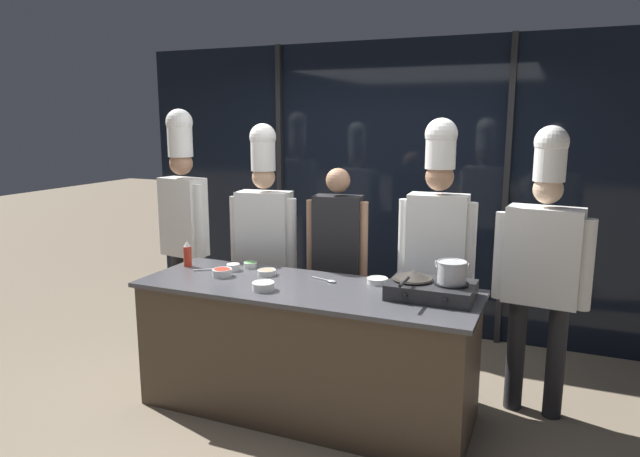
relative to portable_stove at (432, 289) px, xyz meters
The scene contains 20 objects.
ground_plane 1.26m from the portable_stove, behind, with size 24.00×24.00×0.00m, color #7F705B.
window_wall_back 1.97m from the portable_stove, 115.27° to the left, with size 5.14×0.09×2.70m.
demo_counter 0.97m from the portable_stove, behind, with size 2.30×0.79×0.89m.
portable_stove is the anchor object (origin of this frame).
frying_pan 0.15m from the portable_stove, behind, with size 0.26×0.45×0.05m.
stock_pot 0.18m from the portable_stove, ahead, with size 0.21×0.18×0.14m.
squeeze_bottle_chili 1.87m from the portable_stove, behind, with size 0.06×0.06×0.20m.
prep_bowl_chili_flakes 1.48m from the portable_stove, behind, with size 0.14×0.14×0.05m.
prep_bowl_rice 1.08m from the portable_stove, 165.27° to the right, with size 0.15×0.15×0.05m.
prep_bowl_onion 1.49m from the portable_stove, behind, with size 0.10×0.10×0.05m.
prep_bowl_scallions 1.42m from the portable_stove, behind, with size 0.10×0.10×0.04m.
prep_bowl_mushrooms 1.20m from the portable_stove, behind, with size 0.14×0.14×0.04m.
prep_bowl_bean_sprouts 0.43m from the portable_stove, 157.97° to the left, with size 0.14×0.14×0.04m.
serving_spoon_slotted 1.61m from the portable_stove, behind, with size 0.21×0.16×0.02m.
serving_spoon_solid 0.73m from the portable_stove, behind, with size 0.21×0.09×0.02m.
chef_head 2.36m from the portable_stove, 166.09° to the left, with size 0.51×0.27×2.08m.
chef_sous 1.63m from the portable_stove, 158.38° to the left, with size 0.57×0.28×1.96m.
person_guest 1.04m from the portable_stove, 145.78° to the left, with size 0.48×0.24×1.63m.
chef_line 0.55m from the portable_stove, 98.48° to the left, with size 0.54×0.23×2.00m.
chef_pastry 0.81m from the portable_stove, 38.43° to the left, with size 0.62×0.29×1.95m.
Camera 1 is at (1.51, -3.33, 1.99)m, focal length 32.00 mm.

